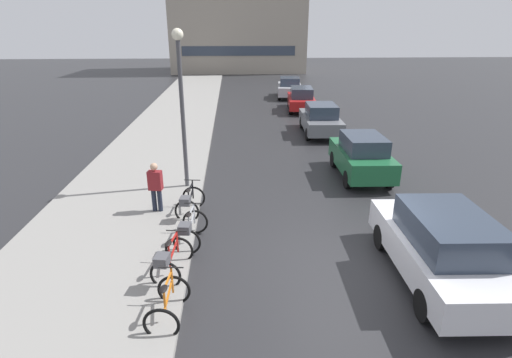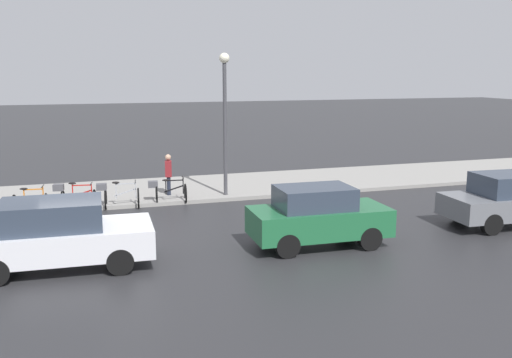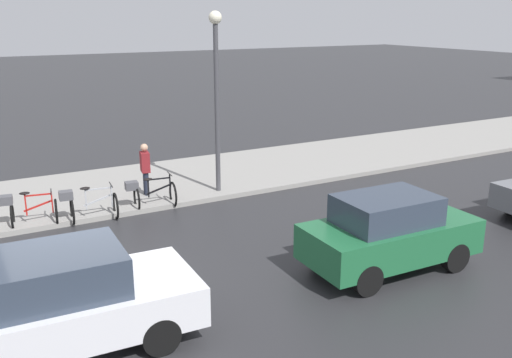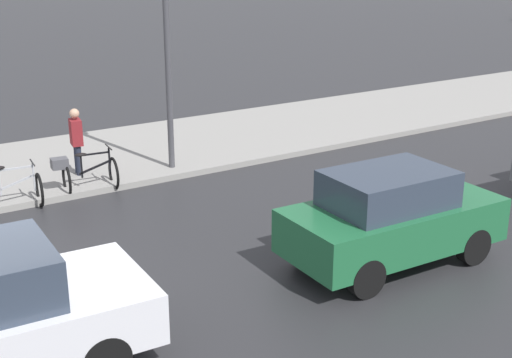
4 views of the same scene
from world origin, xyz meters
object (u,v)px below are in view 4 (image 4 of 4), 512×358
(bicycle_farthest, at_px, (84,172))
(pedestrian, at_px, (77,140))
(streetlamp, at_px, (166,26))
(bicycle_third, at_px, (3,189))
(car_green, at_px, (391,217))

(bicycle_farthest, relative_size, pedestrian, 0.84)
(streetlamp, bearing_deg, bicycle_third, -83.10)
(car_green, xyz_separation_m, streetlamp, (-6.48, -0.89, 2.59))
(bicycle_farthest, bearing_deg, streetlamp, 97.67)
(car_green, bearing_deg, pedestrian, -157.87)
(pedestrian, bearing_deg, bicycle_farthest, -12.90)
(bicycle_third, bearing_deg, pedestrian, 120.64)
(bicycle_third, height_order, streetlamp, streetlamp)
(car_green, distance_m, streetlamp, 7.04)
(bicycle_farthest, xyz_separation_m, pedestrian, (-0.99, 0.23, 0.46))
(bicycle_farthest, height_order, streetlamp, streetlamp)
(bicycle_third, relative_size, bicycle_farthest, 1.06)
(bicycle_farthest, bearing_deg, bicycle_third, -84.09)
(streetlamp, bearing_deg, bicycle_farthest, -82.33)
(bicycle_farthest, relative_size, streetlamp, 0.26)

